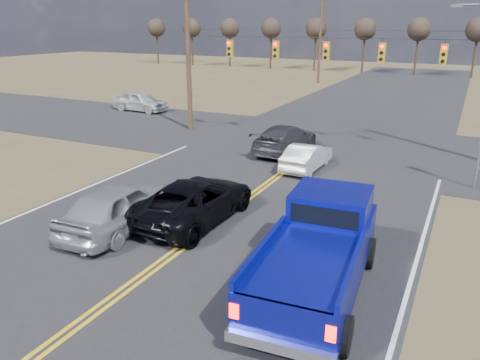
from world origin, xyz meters
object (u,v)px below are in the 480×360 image
at_px(white_car_queue, 307,156).
at_px(cross_car_west, 140,101).
at_px(black_suv, 195,200).
at_px(silver_suv, 119,206).
at_px(pickup_truck, 318,252).
at_px(dgrey_car_queue, 285,139).

bearing_deg(white_car_queue, cross_car_west, -25.76).
bearing_deg(black_suv, white_car_queue, -100.32).
height_order(silver_suv, cross_car_west, silver_suv).
bearing_deg(black_suv, pickup_truck, 155.75).
xyz_separation_m(black_suv, cross_car_west, (-15.45, 16.72, 0.05)).
xyz_separation_m(black_suv, white_car_queue, (1.60, 7.71, -0.12)).
xyz_separation_m(silver_suv, white_car_queue, (3.49, 9.53, -0.21)).
bearing_deg(white_car_queue, dgrey_car_queue, -48.10).
relative_size(silver_suv, white_car_queue, 1.28).
bearing_deg(white_car_queue, black_suv, 80.37).
bearing_deg(pickup_truck, black_suv, 149.78).
bearing_deg(pickup_truck, dgrey_car_queue, 110.10).
bearing_deg(cross_car_west, white_car_queue, -115.21).
relative_size(white_car_queue, cross_car_west, 0.82).
bearing_deg(cross_car_west, black_suv, -134.61).
height_order(black_suv, white_car_queue, black_suv).
distance_m(pickup_truck, white_car_queue, 10.98).
distance_m(black_suv, dgrey_car_queue, 10.25).
height_order(black_suv, cross_car_west, cross_car_west).
xyz_separation_m(silver_suv, black_suv, (1.89, 1.82, -0.09)).
bearing_deg(dgrey_car_queue, pickup_truck, 117.51).
relative_size(dgrey_car_queue, cross_car_west, 1.09).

